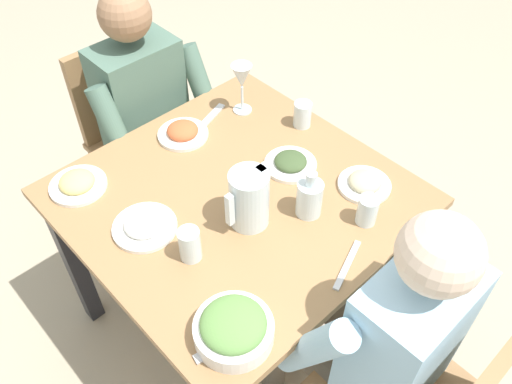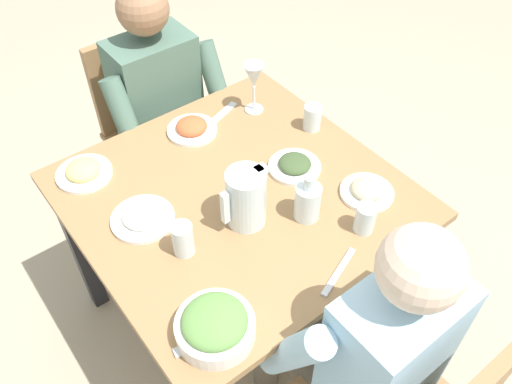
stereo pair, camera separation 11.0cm
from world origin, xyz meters
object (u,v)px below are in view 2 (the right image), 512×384
chair_near (151,123)px  water_glass_near_right (312,118)px  salad_bowl (215,325)px  water_glass_far_left (183,239)px  water_glass_near_left (365,218)px  oil_carafe (307,203)px  plate_fries (84,171)px  diner_near (171,120)px  plate_beans (367,191)px  plate_yoghurt (142,217)px  diner_far (358,339)px  plate_dolmas (295,165)px  water_pitcher (246,198)px  wine_glass (254,78)px  dining_table (237,216)px  plate_rice_curry (192,128)px

chair_near → water_glass_near_right: 0.81m
salad_bowl → water_glass_far_left: size_ratio=1.89×
water_glass_near_left → oil_carafe: 0.18m
plate_fries → water_glass_near_left: bearing=127.7°
diner_near → oil_carafe: bearing=91.7°
salad_bowl → plate_fries: bearing=-88.9°
water_glass_near_left → water_glass_far_left: size_ratio=0.89×
diner_near → salad_bowl: size_ratio=5.79×
water_glass_near_left → plate_beans: bearing=-140.2°
water_glass_near_right → water_glass_near_left: bearing=66.4°
water_glass_near_left → water_glass_far_left: bearing=-28.8°
salad_bowl → plate_beans: size_ratio=1.19×
salad_bowl → plate_yoghurt: 0.45m
chair_near → plate_beans: chair_near is taller
chair_near → diner_far: diner_far is taller
plate_dolmas → water_glass_far_left: (0.48, 0.07, 0.04)m
chair_near → water_glass_near_left: chair_near is taller
salad_bowl → oil_carafe: bearing=-160.3°
plate_fries → water_glass_near_left: 0.92m
water_pitcher → wine_glass: bearing=-130.1°
wine_glass → oil_carafe: size_ratio=1.19×
plate_yoghurt → water_glass_near_left: 0.67m
salad_bowl → plate_dolmas: bearing=-148.5°
salad_bowl → diner_far: bearing=148.4°
dining_table → water_glass_near_left: bearing=120.9°
plate_yoghurt → water_glass_near_right: bearing=-178.7°
diner_near → plate_dolmas: size_ratio=6.69×
oil_carafe → wine_glass: bearing=-110.7°
wine_glass → oil_carafe: 0.56m
chair_near → water_glass_near_left: (-0.12, 1.13, 0.30)m
chair_near → plate_beans: 1.10m
chair_near → plate_dolmas: bearing=99.3°
water_pitcher → plate_dolmas: bearing=-162.8°
dining_table → water_glass_near_left: 0.44m
salad_bowl → water_glass_near_right: 0.88m
plate_rice_curry → oil_carafe: (-0.06, 0.55, 0.04)m
plate_fries → oil_carafe: size_ratio=1.12×
plate_beans → oil_carafe: (0.21, -0.05, 0.04)m
wine_glass → diner_far: bearing=70.3°
diner_far → diner_near: bearing=-94.8°
chair_near → oil_carafe: (-0.02, 0.99, 0.31)m
dining_table → diner_near: size_ratio=0.83×
diner_far → salad_bowl: 0.41m
plate_yoghurt → water_glass_far_left: bearing=102.2°
plate_yoghurt → wine_glass: 0.66m
plate_fries → oil_carafe: bearing=128.5°
salad_bowl → oil_carafe: oil_carafe is taller
chair_near → diner_near: bearing=90.0°
diner_far → salad_bowl: diner_far is taller
plate_fries → wine_glass: 0.67m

